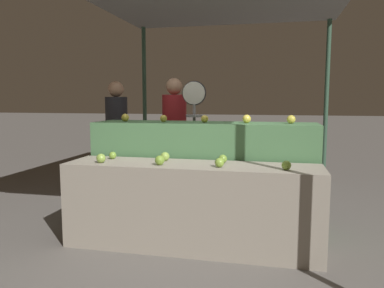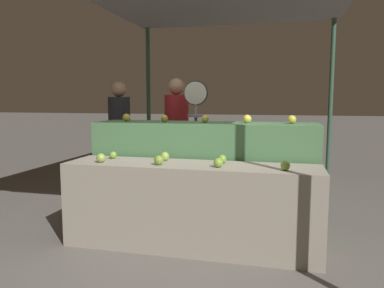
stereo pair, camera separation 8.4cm
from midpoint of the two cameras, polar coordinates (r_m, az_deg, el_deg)
ground_plane at (r=3.68m, az=-0.74°, el=-15.38°), size 60.00×60.00×0.00m
display_counter_front at (r=3.55m, az=-0.75°, el=-9.42°), size 2.37×0.55×0.80m
display_counter_back at (r=4.07m, az=1.20°, el=-4.75°), size 2.37×0.55×1.14m
apple_front_0 at (r=3.63m, az=-14.35°, el=-2.12°), size 0.09×0.09×0.09m
apple_front_1 at (r=3.41m, az=-5.66°, el=-2.49°), size 0.09×0.09×0.09m
apple_front_2 at (r=3.29m, az=3.48°, el=-2.85°), size 0.08×0.08×0.08m
apple_front_3 at (r=3.25m, az=13.47°, el=-3.18°), size 0.08×0.08×0.08m
apple_front_4 at (r=3.84m, az=-12.62°, el=-1.70°), size 0.07×0.07×0.07m
apple_front_5 at (r=3.64m, az=-4.80°, el=-1.91°), size 0.09×0.09×0.09m
apple_front_6 at (r=3.51m, az=4.03°, el=-2.28°), size 0.08×0.08×0.08m
apple_back_0 at (r=4.26m, az=-10.70°, el=3.98°), size 0.09×0.09×0.09m
apple_back_1 at (r=4.10m, az=-4.95°, el=3.90°), size 0.08×0.08×0.08m
apple_back_2 at (r=3.98m, az=1.33°, el=3.85°), size 0.08×0.08×0.08m
apple_back_3 at (r=3.93m, az=7.73°, el=3.82°), size 0.09×0.09×0.09m
apple_back_4 at (r=3.92m, az=14.28°, el=3.66°), size 0.09×0.09×0.09m
produce_scale at (r=4.63m, az=-0.21°, el=4.27°), size 0.30×0.20×1.61m
person_vendor_at_scale at (r=5.02m, az=-3.17°, el=2.07°), size 0.41×0.41×1.67m
person_customer_left at (r=5.31m, az=-11.82°, el=2.05°), size 0.41×0.41×1.64m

